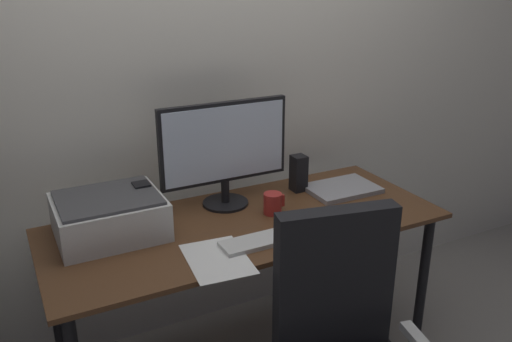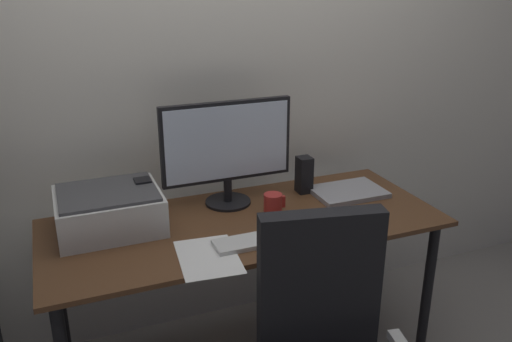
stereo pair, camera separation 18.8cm
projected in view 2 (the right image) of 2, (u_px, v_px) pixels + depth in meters
back_wall at (205, 65)px, 2.41m from camera, size 6.40×0.10×2.60m
desk at (245, 239)px, 2.20m from camera, size 1.62×0.67×0.74m
monitor at (227, 147)px, 2.25m from camera, size 0.57×0.20×0.46m
keyboard at (252, 241)px, 1.99m from camera, size 0.29×0.11×0.02m
mouse at (302, 228)px, 2.07m from camera, size 0.06×0.10×0.03m
coffee_mug at (273, 204)px, 2.22m from camera, size 0.09×0.08×0.09m
laptop at (348, 192)px, 2.43m from camera, size 0.32×0.23×0.02m
speaker_left at (144, 199)px, 2.17m from camera, size 0.06×0.07×0.17m
speaker_right at (304, 175)px, 2.43m from camera, size 0.06×0.07×0.17m
printer at (109, 210)px, 2.08m from camera, size 0.40×0.34×0.16m
paper_sheet at (208, 257)px, 1.89m from camera, size 0.24×0.32×0.00m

